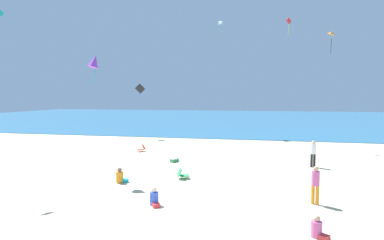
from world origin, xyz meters
TOP-DOWN VIEW (x-y plane):
  - ground_plane at (0.00, 10.00)m, footprint 120.00×120.00m
  - ocean_water at (0.00, 51.07)m, footprint 120.00×60.00m
  - beach_chair_mid_beach at (-0.70, 6.29)m, footprint 0.74×0.69m
  - beach_chair_far_left at (-5.53, 13.22)m, footprint 0.78×0.76m
  - cooler_box at (-2.11, 10.07)m, footprint 0.53×0.63m
  - person_0 at (5.26, 3.69)m, footprint 0.40×0.40m
  - person_1 at (4.80, 0.70)m, footprint 0.59×0.54m
  - person_2 at (-0.84, 2.31)m, footprint 0.56×0.63m
  - person_3 at (-3.47, 4.96)m, footprint 0.67×0.57m
  - person_5 at (6.33, 10.35)m, footprint 0.40×0.40m
  - kite_red at (5.61, 19.12)m, footprint 0.51×0.37m
  - kite_black at (-8.66, 21.04)m, footprint 1.12×0.49m
  - kite_purple at (-5.27, 5.94)m, footprint 0.85×0.87m
  - kite_white at (-1.10, 25.61)m, footprint 0.68×0.78m
  - kite_orange at (8.42, 16.08)m, footprint 0.64×0.72m

SIDE VIEW (x-z plane):
  - ground_plane at x=0.00m, z-range 0.00..0.00m
  - ocean_water at x=0.00m, z-range 0.00..0.05m
  - cooler_box at x=-2.11m, z-range 0.00..0.24m
  - beach_chair_mid_beach at x=-0.70m, z-range -0.02..0.48m
  - beach_chair_far_left at x=-5.53m, z-range -0.03..0.51m
  - person_1 at x=4.80m, z-range -0.09..0.58m
  - person_2 at x=-0.84m, z-range -0.09..0.61m
  - person_3 at x=-3.47m, z-range -0.10..0.65m
  - person_0 at x=5.26m, z-range 0.12..1.62m
  - person_5 at x=6.33m, z-range 0.12..1.72m
  - kite_black at x=-8.66m, z-range 4.33..5.66m
  - kite_purple at x=-5.27m, z-range 5.24..6.77m
  - kite_orange at x=8.42m, z-range 8.05..9.71m
  - kite_red at x=5.61m, z-range 9.82..11.31m
  - kite_white at x=-1.10m, z-range 11.51..13.15m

